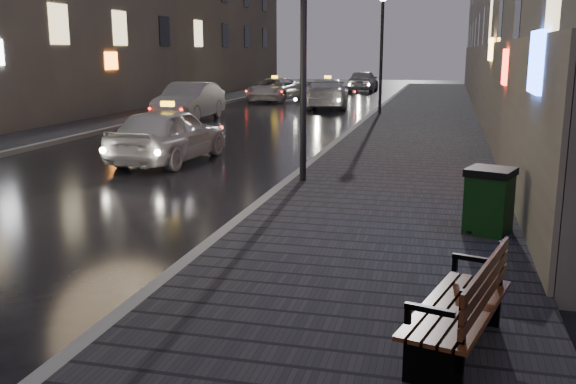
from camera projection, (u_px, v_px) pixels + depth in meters
name	position (u px, v px, depth m)	size (l,w,h in m)	color
ground	(80.00, 267.00, 8.97)	(120.00, 120.00, 0.00)	black
sidewalk	(424.00, 118.00, 27.93)	(4.60, 58.00, 0.15)	black
curb	(369.00, 117.00, 28.50)	(0.20, 58.00, 0.15)	slate
sidewalk_far	(158.00, 112.00, 30.90)	(2.40, 58.00, 0.15)	black
curb_far	(183.00, 112.00, 30.60)	(0.20, 58.00, 0.15)	slate
building_far_c	(200.00, 16.00, 47.92)	(6.00, 22.00, 11.00)	#6B6051
lamp_near	(304.00, 25.00, 13.46)	(0.36, 0.36, 5.28)	black
lamp_far	(382.00, 38.00, 28.62)	(0.36, 0.36, 5.28)	black
bench	(466.00, 306.00, 6.00)	(1.09, 1.95, 0.94)	black
trash_bin	(489.00, 200.00, 10.02)	(0.86, 0.86, 1.03)	black
taxi_near	(169.00, 134.00, 17.30)	(1.77, 4.40, 1.50)	silver
car_left_mid	(189.00, 102.00, 27.67)	(1.71, 4.91, 1.62)	gray
taxi_mid	(328.00, 93.00, 33.70)	(2.16, 5.31, 1.54)	silver
taxi_far	(275.00, 89.00, 38.51)	(2.25, 4.88, 1.36)	#BCBDC3
car_far	(363.00, 81.00, 47.15)	(1.86, 4.62, 1.57)	#A5A5AD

